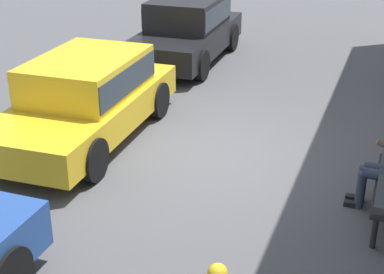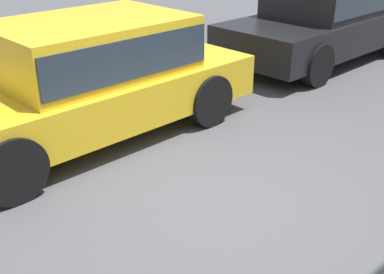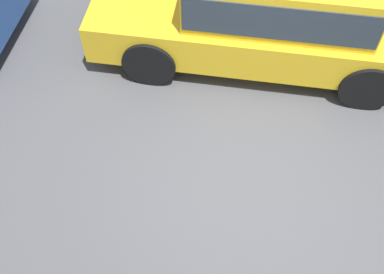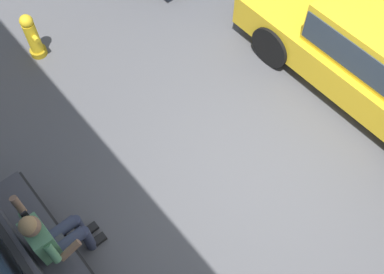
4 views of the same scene
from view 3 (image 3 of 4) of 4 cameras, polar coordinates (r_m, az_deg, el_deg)
name	(u,v)px [view 3 (image 3 of 4)]	position (r m, az deg, el deg)	size (l,w,h in m)	color
ground_plane	(243,193)	(5.32, 6.12, -6.59)	(60.00, 60.00, 0.00)	#4C4C4F
parked_car_mid	(272,1)	(6.25, 9.42, 15.65)	(4.31, 1.94, 1.41)	gold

